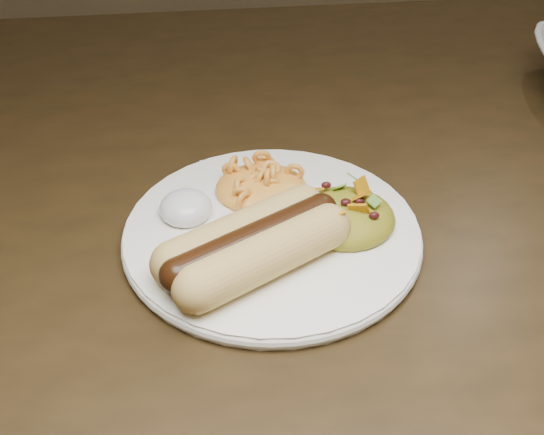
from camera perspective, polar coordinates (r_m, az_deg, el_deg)
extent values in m
cube|color=#31210F|center=(0.68, 0.08, 3.99)|extent=(1.60, 0.90, 0.04)
cylinder|color=white|center=(0.55, 0.00, -1.37)|extent=(0.26, 0.26, 0.01)
cylinder|color=#E4C562|center=(0.49, -1.45, -3.62)|extent=(0.13, 0.09, 0.04)
cylinder|color=#E4C562|center=(0.51, -1.82, -1.29)|extent=(0.13, 0.09, 0.04)
cylinder|color=black|center=(0.50, -1.65, -2.08)|extent=(0.13, 0.09, 0.03)
ellipsoid|color=yellow|center=(0.58, -1.01, 3.67)|extent=(0.09, 0.08, 0.03)
ellipsoid|color=silver|center=(0.56, -7.79, 1.37)|extent=(0.05, 0.05, 0.03)
ellipsoid|color=orange|center=(0.55, 6.59, 0.37)|extent=(0.09, 0.08, 0.03)
cube|color=white|center=(0.59, -5.61, 0.84)|extent=(0.03, 0.13, 0.00)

